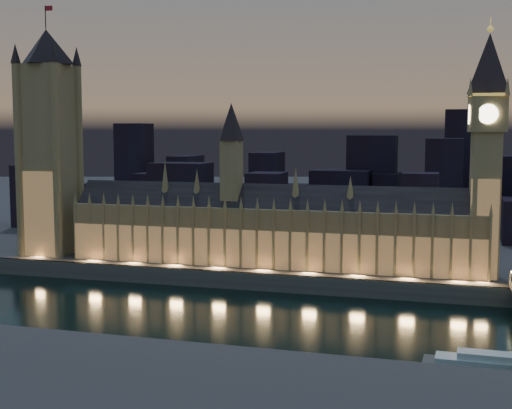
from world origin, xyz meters
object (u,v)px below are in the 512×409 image
(victoria_tower, at_px, (49,132))
(elizabeth_tower, at_px, (487,134))
(river_boat, at_px, (497,363))
(palace_of_westminster, at_px, (269,227))

(victoria_tower, height_order, elizabeth_tower, victoria_tower)
(elizabeth_tower, height_order, river_boat, elizabeth_tower)
(palace_of_westminster, distance_m, victoria_tower, 128.03)
(palace_of_westminster, bearing_deg, elizabeth_tower, 0.10)
(palace_of_westminster, bearing_deg, victoria_tower, 179.91)
(palace_of_westminster, xyz_separation_m, elizabeth_tower, (98.38, 0.18, 44.80))
(victoria_tower, bearing_deg, elizabeth_tower, -0.00)
(palace_of_westminster, distance_m, river_boat, 145.60)
(elizabeth_tower, distance_m, river_boat, 123.62)
(victoria_tower, distance_m, elizabeth_tower, 218.00)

